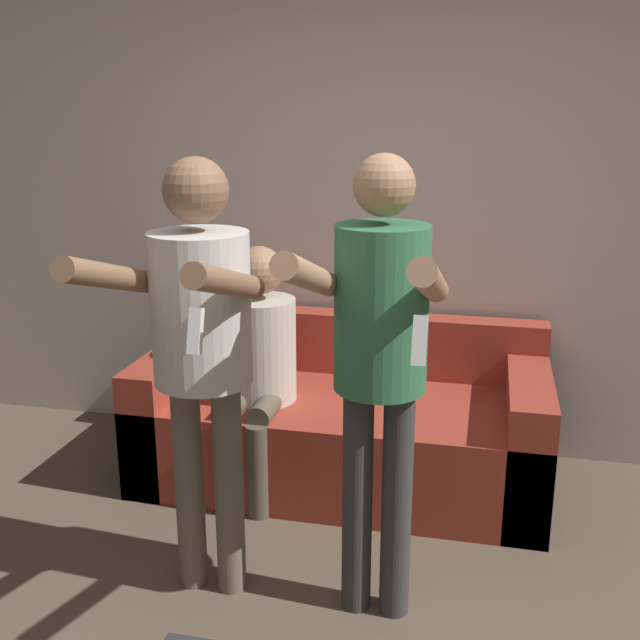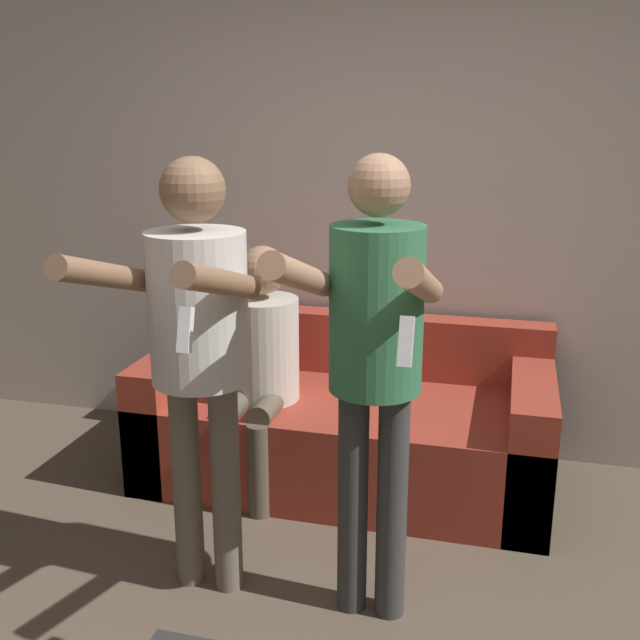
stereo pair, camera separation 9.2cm
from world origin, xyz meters
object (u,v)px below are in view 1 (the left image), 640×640
Objects in this scene: person_standing_left at (200,330)px; person_seated at (258,358)px; person_standing_right at (380,343)px; couch at (343,425)px.

person_seated is at bearing 93.78° from person_standing_left.
person_standing_right is at bearing -49.95° from person_seated.
person_standing_right is (0.64, -0.01, 0.00)m from person_standing_left.
person_seated is (-0.38, -0.20, 0.40)m from couch.
person_seated is at bearing 130.05° from person_standing_right.
person_standing_left is 0.91m from person_seated.
couch is 1.19× the size of person_standing_left.
person_standing_right is (0.32, -1.03, 0.78)m from couch.
couch is at bearing 72.63° from person_standing_left.
person_seated reaches higher than couch.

